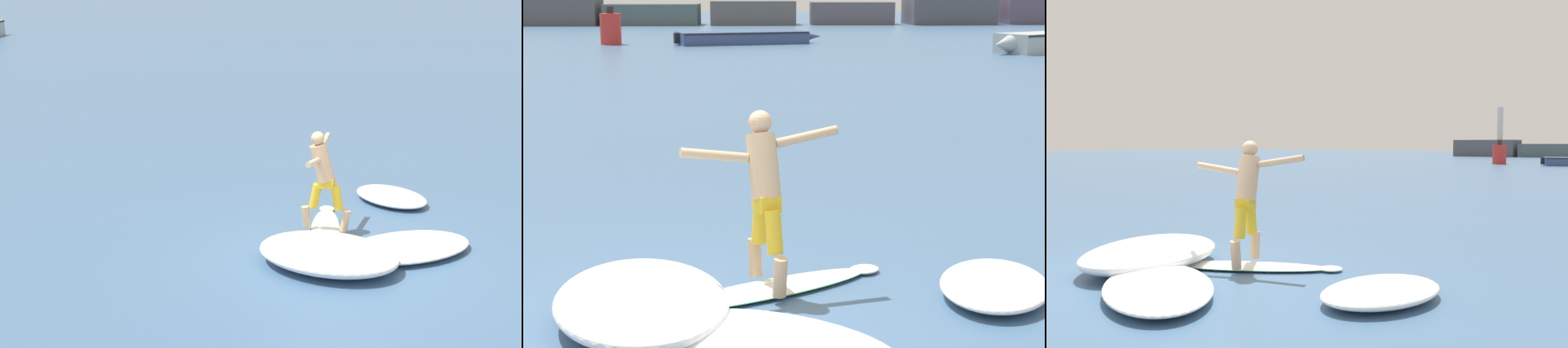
% 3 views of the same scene
% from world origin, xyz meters
% --- Properties ---
extents(ground_plane, '(200.00, 200.00, 0.00)m').
position_xyz_m(ground_plane, '(0.00, 0.00, 0.00)').
color(ground_plane, '#406287').
extents(rock_jetty_breakwater, '(46.11, 4.69, 6.19)m').
position_xyz_m(rock_jetty_breakwater, '(6.42, 62.00, 0.98)').
color(rock_jetty_breakwater, '#504F54').
rests_on(rock_jetty_breakwater, ground).
extents(surfboard, '(2.36, 1.51, 0.21)m').
position_xyz_m(surfboard, '(0.71, 0.74, 0.04)').
color(surfboard, white).
rests_on(surfboard, ground).
extents(surfer, '(1.52, 0.84, 1.68)m').
position_xyz_m(surfer, '(0.65, 0.78, 1.05)').
color(surfer, tan).
rests_on(surfer, surfboard).
extents(small_boat_offshore, '(7.79, 3.86, 0.63)m').
position_xyz_m(small_boat_offshore, '(1.41, 38.37, 0.35)').
color(small_boat_offshore, '#384974').
rests_on(small_boat_offshore, ground).
extents(channel_marker_buoy, '(1.06, 1.06, 1.93)m').
position_xyz_m(channel_marker_buoy, '(-5.43, 38.30, 0.81)').
color(channel_marker_buoy, red).
rests_on(channel_marker_buoy, ground).
extents(wave_foam_at_tail, '(1.87, 2.38, 0.39)m').
position_xyz_m(wave_foam_at_tail, '(-0.46, 0.04, 0.20)').
color(wave_foam_at_tail, white).
rests_on(wave_foam_at_tail, ground).
extents(wave_foam_at_nose, '(1.44, 1.75, 0.21)m').
position_xyz_m(wave_foam_at_nose, '(2.82, 0.50, 0.11)').
color(wave_foam_at_nose, white).
rests_on(wave_foam_at_nose, ground).
extents(wave_foam_beside, '(2.46, 2.19, 0.20)m').
position_xyz_m(wave_foam_beside, '(0.66, -0.75, 0.10)').
color(wave_foam_beside, white).
rests_on(wave_foam_beside, ground).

